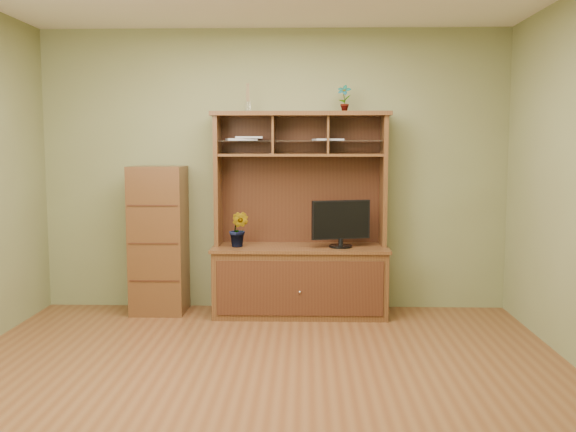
{
  "coord_description": "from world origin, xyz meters",
  "views": [
    {
      "loc": [
        0.31,
        -4.23,
        1.58
      ],
      "look_at": [
        0.16,
        1.2,
        0.99
      ],
      "focal_mm": 40.0,
      "sensor_mm": 36.0,
      "label": 1
    }
  ],
  "objects": [
    {
      "name": "reed_diffuser",
      "position": [
        -0.23,
        1.8,
        2.0
      ],
      "size": [
        0.05,
        0.05,
        0.26
      ],
      "color": "silver",
      "rests_on": "media_hutch"
    },
    {
      "name": "media_hutch",
      "position": [
        0.26,
        1.73,
        0.52
      ],
      "size": [
        1.66,
        0.61,
        1.9
      ],
      "color": "#442513",
      "rests_on": "room"
    },
    {
      "name": "orchid_plant",
      "position": [
        -0.31,
        1.65,
        0.82
      ],
      "size": [
        0.22,
        0.2,
        0.33
      ],
      "primitive_type": "imported",
      "rotation": [
        0.0,
        0.0,
        -0.34
      ],
      "color": "#2E531C",
      "rests_on": "media_hutch"
    },
    {
      "name": "magazines",
      "position": [
        -0.01,
        1.81,
        1.65
      ],
      "size": [
        1.12,
        0.27,
        0.04
      ],
      "color": "#B2B1B7",
      "rests_on": "media_hutch"
    },
    {
      "name": "monitor",
      "position": [
        0.63,
        1.65,
        0.88
      ],
      "size": [
        0.54,
        0.21,
        0.44
      ],
      "rotation": [
        0.0,
        0.0,
        0.27
      ],
      "color": "black",
      "rests_on": "media_hutch"
    },
    {
      "name": "room",
      "position": [
        0.0,
        0.0,
        1.35
      ],
      "size": [
        4.54,
        4.04,
        2.74
      ],
      "color": "brown",
      "rests_on": "ground"
    },
    {
      "name": "side_cabinet",
      "position": [
        -1.09,
        1.76,
        0.7
      ],
      "size": [
        0.5,
        0.45,
        1.4
      ],
      "color": "#442513",
      "rests_on": "room"
    },
    {
      "name": "top_plant",
      "position": [
        0.66,
        1.8,
        2.03
      ],
      "size": [
        0.15,
        0.13,
        0.25
      ],
      "primitive_type": "imported",
      "rotation": [
        0.0,
        0.0,
        -0.32
      ],
      "color": "#2C6121",
      "rests_on": "media_hutch"
    }
  ]
}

